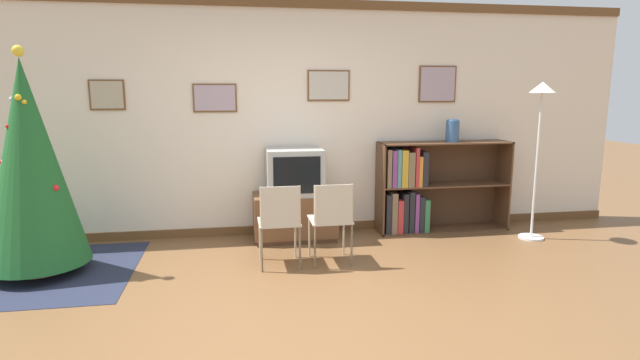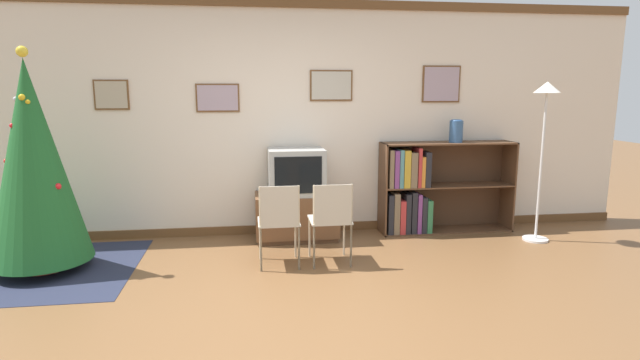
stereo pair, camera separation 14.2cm
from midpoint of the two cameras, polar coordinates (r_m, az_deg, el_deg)
name	(u,v)px [view 1 (the left image)]	position (r m, az deg, el deg)	size (l,w,h in m)	color
ground_plane	(301,314)	(3.97, -3.23, -15.08)	(24.00, 24.00, 0.00)	brown
wall_back	(275,120)	(5.87, -5.91, 6.87)	(8.66, 0.11, 2.70)	silver
area_rug	(41,273)	(5.47, -29.90, -9.19)	(1.69, 1.69, 0.01)	#23283D
christmas_tree	(30,164)	(5.24, -30.91, 1.56)	(0.90, 0.90, 2.07)	maroon
tv_console	(295,216)	(5.74, -3.61, -4.18)	(0.93, 0.51, 0.53)	#4C311E
television	(294,172)	(5.63, -3.67, 0.95)	(0.63, 0.50, 0.52)	#9E9E99
folding_chair_left	(280,220)	(4.78, -5.48, -4.60)	(0.40, 0.40, 0.82)	#BCB29E
folding_chair_right	(332,218)	(4.85, 0.51, -4.36)	(0.40, 0.40, 0.82)	#BCB29E
bookshelf	(419,190)	(6.10, 10.62, -1.11)	(1.60, 0.36, 1.08)	brown
vase	(452,130)	(6.13, 14.26, 5.51)	(0.16, 0.16, 0.27)	#335684
standing_lamp	(540,120)	(6.05, 23.24, 6.35)	(0.28, 0.28, 1.78)	silver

